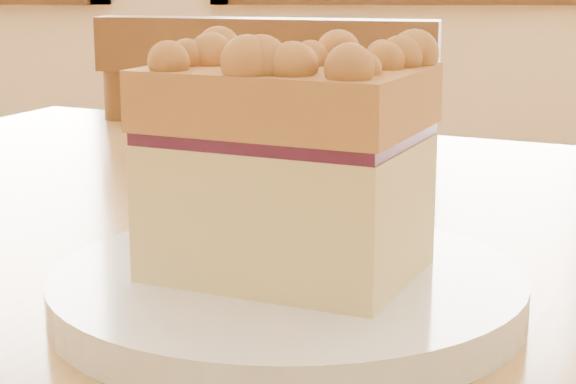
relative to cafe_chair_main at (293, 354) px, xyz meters
The scene contains 3 objects.
cafe_chair_main is the anchor object (origin of this frame).
plate 0.76m from the cafe_chair_main, 89.68° to the right, with size 0.23×0.23×0.02m.
cake_slice 0.79m from the cafe_chair_main, 89.67° to the right, with size 0.15×0.13×0.12m.
Camera 1 is at (-0.18, -0.42, 0.92)m, focal length 62.00 mm.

